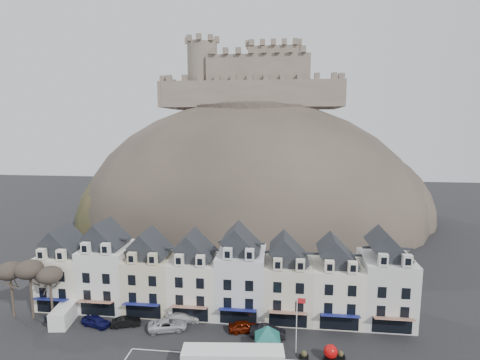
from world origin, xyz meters
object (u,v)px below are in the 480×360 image
Objects in this scene: car_white at (183,317)px; bus_shelter at (268,332)px; white_van at (65,314)px; car_black at (126,322)px; car_maroon at (244,326)px; flagpole at (297,321)px; car_charcoal at (268,332)px; red_buoy at (331,353)px; car_silver at (168,325)px; car_navy at (96,321)px.

bus_shelter is at bearing -129.51° from car_white.
car_black is (8.98, -0.06, -0.55)m from white_van.
flagpole is at bearing -132.29° from car_maroon.
flagpole reaches higher than car_maroon.
white_van is at bearing 89.64° from car_charcoal.
white_van is at bearing 78.80° from car_maroon.
white_van is 9.00m from car_black.
red_buoy is 0.39× the size of car_silver.
bus_shelter is 1.57× the size of car_black.
bus_shelter is 28.94m from white_van.
car_navy is 1.08× the size of car_black.
white_van reaches higher than car_maroon.
flagpole reaches higher than car_charcoal.
red_buoy is 27.35m from car_black.
red_buoy is at bearing -118.24° from car_silver.
flagpole is 1.88× the size of car_black.
car_charcoal is (-7.50, 4.13, -0.26)m from red_buoy.
white_van is 1.07× the size of car_silver.
car_navy is at bearing 172.43° from red_buoy.
bus_shelter is 13.89m from car_white.
car_black is 0.90× the size of car_maroon.
car_black is 0.76× the size of car_silver.
car_black is at bearing 162.70° from bus_shelter.
red_buoy is 0.42× the size of car_white.
car_silver is (5.95, -0.24, 0.08)m from car_black.
flagpole reaches higher than car_black.
car_navy is at bearing -14.01° from white_van.
white_van is at bearing 173.86° from flagpole.
red_buoy reaches higher than car_maroon.
car_silver is at bearing 168.42° from red_buoy.
bus_shelter is at bearing -120.77° from car_black.
white_van is 1.16× the size of car_white.
bus_shelter is 1.42× the size of car_maroon.
flagpole is 16.89m from car_white.
red_buoy is 20.58m from car_white.
flagpole is 8.56m from car_maroon.
car_black is at bearing 94.14° from car_white.
car_silver is 10.37m from car_maroon.
white_van is at bearing 100.18° from car_navy.
car_charcoal is at bearing -107.40° from car_silver.
car_black is 7.77m from car_white.
car_silver is at bearing -9.62° from white_van.
car_maroon reaches higher than car_navy.
car_white reaches higher than car_black.
car_maroon reaches higher than car_white.
flagpole is 1.42× the size of car_silver.
car_maroon is at bearing 154.59° from red_buoy.
car_black is (-23.08, 3.39, -3.53)m from flagpole.
car_maroon is at bearing -111.47° from car_white.
car_black is 0.84× the size of car_charcoal.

